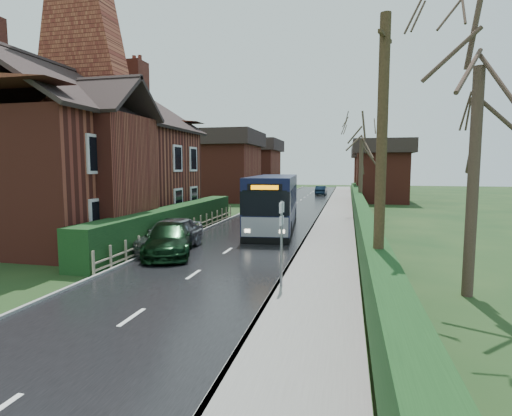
% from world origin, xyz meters
% --- Properties ---
extents(ground, '(140.00, 140.00, 0.00)m').
position_xyz_m(ground, '(0.00, 0.00, 0.00)').
color(ground, '#2E451D').
rests_on(ground, ground).
extents(road, '(6.00, 100.00, 0.02)m').
position_xyz_m(road, '(0.00, 10.00, 0.01)').
color(road, black).
rests_on(road, ground).
extents(pavement, '(2.50, 100.00, 0.14)m').
position_xyz_m(pavement, '(4.25, 10.00, 0.07)').
color(pavement, slate).
rests_on(pavement, ground).
extents(kerb_right, '(0.12, 100.00, 0.14)m').
position_xyz_m(kerb_right, '(3.05, 10.00, 0.07)').
color(kerb_right, gray).
rests_on(kerb_right, ground).
extents(kerb_left, '(0.12, 100.00, 0.10)m').
position_xyz_m(kerb_left, '(-3.05, 10.00, 0.05)').
color(kerb_left, gray).
rests_on(kerb_left, ground).
extents(front_hedge, '(1.20, 16.00, 1.60)m').
position_xyz_m(front_hedge, '(-3.90, 5.00, 0.80)').
color(front_hedge, black).
rests_on(front_hedge, ground).
extents(picket_fence, '(0.10, 16.00, 0.90)m').
position_xyz_m(picket_fence, '(-3.15, 5.00, 0.45)').
color(picket_fence, '#9B8E69').
rests_on(picket_fence, ground).
extents(right_wall_hedge, '(0.60, 50.00, 1.80)m').
position_xyz_m(right_wall_hedge, '(5.80, 10.00, 1.02)').
color(right_wall_hedge, maroon).
rests_on(right_wall_hedge, ground).
extents(brick_house, '(9.30, 14.60, 10.30)m').
position_xyz_m(brick_house, '(-8.73, 4.78, 4.38)').
color(brick_house, maroon).
rests_on(brick_house, ground).
extents(bus, '(3.33, 10.56, 3.15)m').
position_xyz_m(bus, '(0.80, 8.90, 1.56)').
color(bus, black).
rests_on(bus, ground).
extents(car_silver, '(1.77, 4.32, 1.47)m').
position_xyz_m(car_silver, '(-2.46, 1.56, 0.73)').
color(car_silver, '#A7A6AB').
rests_on(car_silver, ground).
extents(car_green, '(3.26, 4.89, 1.32)m').
position_xyz_m(car_green, '(-2.21, 0.81, 0.66)').
color(car_green, black).
rests_on(car_green, ground).
extents(car_distant, '(1.41, 3.78, 1.23)m').
position_xyz_m(car_distant, '(1.71, 38.31, 0.62)').
color(car_distant, black).
rests_on(car_distant, ground).
extents(bus_stop_sign, '(0.09, 0.41, 2.69)m').
position_xyz_m(bus_stop_sign, '(3.20, -3.00, 1.77)').
color(bus_stop_sign, slate).
rests_on(bus_stop_sign, ground).
extents(telegraph_pole, '(0.37, 0.88, 7.03)m').
position_xyz_m(telegraph_pole, '(5.80, -5.00, 3.56)').
color(telegraph_pole, '#322516').
rests_on(telegraph_pole, ground).
extents(tree_right_near, '(4.24, 4.24, 9.14)m').
position_xyz_m(tree_right_near, '(8.48, -2.31, 6.83)').
color(tree_right_near, '#3C2C23').
rests_on(tree_right_near, ground).
extents(tree_right_far, '(4.24, 4.24, 8.19)m').
position_xyz_m(tree_right_far, '(6.00, 16.14, 6.12)').
color(tree_right_far, '#3B2E22').
rests_on(tree_right_far, ground).
extents(tree_house_side, '(4.26, 4.26, 9.68)m').
position_xyz_m(tree_house_side, '(-11.86, 12.95, 7.23)').
color(tree_house_side, '#362820').
rests_on(tree_house_side, ground).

